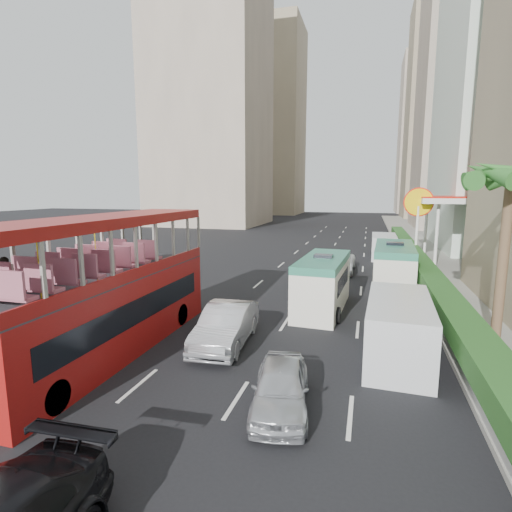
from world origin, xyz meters
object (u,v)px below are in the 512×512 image
(car_silver_lane_a, at_px, (226,344))
(panel_van_near, at_px, (398,329))
(car_silver_lane_b, at_px, (281,408))
(van_asset, at_px, (337,272))
(panel_van_far, at_px, (384,246))
(double_decker_bus, at_px, (107,286))
(shell_station, at_px, (458,231))
(minibus_far, at_px, (394,269))
(palm_tree, at_px, (503,262))
(minibus_near, at_px, (323,284))

(car_silver_lane_a, bearing_deg, panel_van_near, 1.22)
(car_silver_lane_b, relative_size, van_asset, 0.74)
(panel_van_far, bearing_deg, car_silver_lane_a, -105.58)
(double_decker_bus, height_order, panel_van_far, double_decker_bus)
(double_decker_bus, distance_m, shell_station, 28.02)
(minibus_far, bearing_deg, panel_van_near, -89.71)
(double_decker_bus, relative_size, minibus_far, 1.72)
(van_asset, xyz_separation_m, minibus_far, (3.58, -5.27, 1.42))
(shell_station, bearing_deg, minibus_far, -116.43)
(panel_van_far, relative_size, palm_tree, 0.80)
(panel_van_near, height_order, panel_van_far, panel_van_near)
(minibus_far, bearing_deg, palm_tree, -66.09)
(minibus_near, distance_m, minibus_far, 5.79)
(car_silver_lane_b, relative_size, minibus_far, 0.59)
(car_silver_lane_a, bearing_deg, shell_station, 56.46)
(van_asset, xyz_separation_m, minibus_near, (-0.04, -9.79, 1.33))
(car_silver_lane_a, relative_size, palm_tree, 0.74)
(car_silver_lane_b, bearing_deg, palm_tree, 33.04)
(palm_tree, bearing_deg, car_silver_lane_b, -138.36)
(van_asset, height_order, panel_van_near, panel_van_near)
(double_decker_bus, xyz_separation_m, panel_van_near, (10.24, 2.41, -1.46))
(panel_van_near, distance_m, shell_station, 21.45)
(car_silver_lane_a, bearing_deg, van_asset, 74.91)
(van_asset, xyz_separation_m, palm_tree, (6.79, -13.39, 3.38))
(shell_station, bearing_deg, van_asset, -148.03)
(panel_van_far, xyz_separation_m, palm_tree, (3.33, -20.86, 2.35))
(car_silver_lane_b, bearing_deg, panel_van_far, 73.91)
(car_silver_lane_b, xyz_separation_m, shell_station, (9.08, 25.11, 2.75))
(double_decker_bus, distance_m, panel_van_near, 10.62)
(minibus_far, xyz_separation_m, palm_tree, (3.21, -8.12, 1.96))
(palm_tree, bearing_deg, minibus_far, 111.57)
(panel_van_far, bearing_deg, car_silver_lane_b, -97.11)
(minibus_near, bearing_deg, van_asset, 93.19)
(minibus_near, xyz_separation_m, panel_van_far, (3.50, 17.26, -0.31))
(minibus_near, height_order, panel_van_far, minibus_near)
(van_asset, relative_size, minibus_far, 0.79)
(double_decker_bus, bearing_deg, van_asset, 68.04)
(car_silver_lane_a, xyz_separation_m, shell_station, (12.11, 21.14, 2.75))
(car_silver_lane_a, distance_m, van_asset, 15.84)
(panel_van_near, xyz_separation_m, panel_van_far, (0.23, 22.45, -0.04))
(double_decker_bus, xyz_separation_m, panel_van_far, (10.47, 24.86, -1.50))
(double_decker_bus, relative_size, car_silver_lane_b, 2.93)
(car_silver_lane_b, relative_size, minibus_near, 0.62)
(minibus_far, distance_m, panel_van_far, 12.75)
(double_decker_bus, height_order, minibus_far, double_decker_bus)
(panel_van_far, bearing_deg, palm_tree, -80.56)
(car_silver_lane_a, height_order, panel_van_far, panel_van_far)
(minibus_near, xyz_separation_m, minibus_far, (3.62, 4.52, 0.08))
(van_asset, relative_size, minibus_near, 0.84)
(minibus_near, distance_m, panel_van_near, 6.14)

